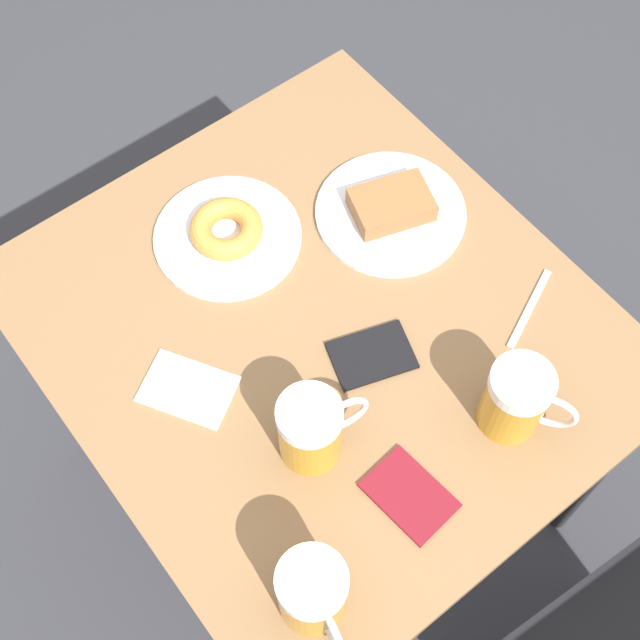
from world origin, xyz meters
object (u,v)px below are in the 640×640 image
(plate_with_cake, at_px, (391,210))
(beer_mug_center, at_px, (313,593))
(fork, at_px, (529,309))
(beer_mug_right, at_px, (517,400))
(beer_mug_left, at_px, (312,429))
(napkin_folded, at_px, (188,389))
(passport_near_edge, at_px, (372,355))
(passport_far_edge, at_px, (409,495))
(plate_with_donut, at_px, (227,233))

(plate_with_cake, bearing_deg, beer_mug_center, 40.72)
(fork, bearing_deg, beer_mug_right, 36.31)
(beer_mug_left, xyz_separation_m, beer_mug_center, (0.14, 0.18, 0.00))
(napkin_folded, height_order, fork, same)
(plate_with_cake, distance_m, passport_near_edge, 0.27)
(fork, bearing_deg, passport_far_edge, 18.07)
(beer_mug_center, xyz_separation_m, beer_mug_right, (-0.40, -0.03, 0.00))
(beer_mug_left, relative_size, beer_mug_right, 1.04)
(beer_mug_right, bearing_deg, plate_with_cake, -104.29)
(plate_with_donut, xyz_separation_m, napkin_folded, (0.21, 0.19, -0.01))
(beer_mug_right, height_order, passport_far_edge, beer_mug_right)
(napkin_folded, bearing_deg, plate_with_cake, -172.53)
(plate_with_donut, relative_size, fork, 1.63)
(beer_mug_right, xyz_separation_m, passport_near_edge, (0.10, -0.21, -0.06))
(plate_with_cake, distance_m, beer_mug_right, 0.41)
(beer_mug_center, height_order, napkin_folded, beer_mug_center)
(plate_with_donut, distance_m, passport_far_edge, 0.53)
(beer_mug_left, xyz_separation_m, passport_near_edge, (-0.17, -0.06, -0.06))
(beer_mug_left, bearing_deg, fork, 175.78)
(passport_near_edge, bearing_deg, beer_mug_right, 115.10)
(beer_mug_right, distance_m, fork, 0.21)
(passport_far_edge, bearing_deg, plate_with_donut, -95.47)
(passport_near_edge, bearing_deg, plate_with_cake, -136.26)
(napkin_folded, xyz_separation_m, passport_near_edge, (-0.26, 0.13, 0.00))
(beer_mug_center, distance_m, passport_near_edge, 0.39)
(plate_with_donut, height_order, beer_mug_left, beer_mug_left)
(beer_mug_left, bearing_deg, passport_near_edge, -159.94)
(passport_near_edge, bearing_deg, fork, 160.29)
(plate_with_cake, relative_size, beer_mug_center, 1.84)
(plate_with_donut, bearing_deg, beer_mug_center, 65.81)
(fork, bearing_deg, beer_mug_left, -4.22)
(plate_with_cake, xyz_separation_m, passport_near_edge, (0.20, 0.19, -0.01))
(beer_mug_center, height_order, fork, beer_mug_center)
(beer_mug_center, bearing_deg, passport_near_edge, -141.41)
(beer_mug_center, bearing_deg, beer_mug_left, -127.25)
(napkin_folded, bearing_deg, beer_mug_center, 83.31)
(plate_with_cake, relative_size, passport_near_edge, 1.75)
(beer_mug_left, bearing_deg, beer_mug_right, 150.74)
(plate_with_cake, height_order, fork, plate_with_cake)
(beer_mug_left, distance_m, passport_far_edge, 0.17)
(beer_mug_left, height_order, fork, beer_mug_left)
(beer_mug_center, height_order, passport_near_edge, beer_mug_center)
(beer_mug_center, distance_m, fork, 0.58)
(napkin_folded, height_order, passport_far_edge, passport_far_edge)
(beer_mug_left, relative_size, passport_far_edge, 1.04)
(beer_mug_left, distance_m, beer_mug_center, 0.23)
(plate_with_cake, relative_size, fork, 1.69)
(beer_mug_left, xyz_separation_m, beer_mug_right, (-0.26, 0.15, 0.00))
(napkin_folded, height_order, passport_near_edge, passport_near_edge)
(plate_with_cake, xyz_separation_m, fork, (-0.06, 0.28, -0.01))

